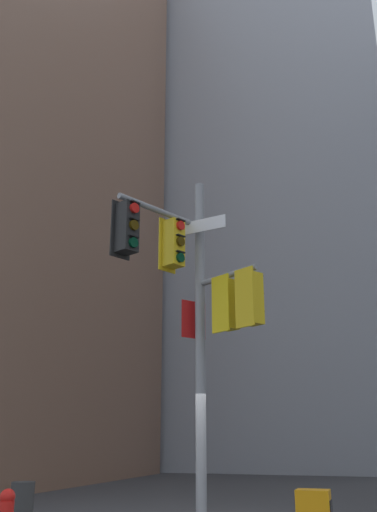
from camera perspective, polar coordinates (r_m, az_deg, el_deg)
building_mid_block at (r=38.89m, az=8.04°, el=3.26°), size 15.65×15.65×31.16m
signal_pole_assembly at (r=11.38m, az=0.78°, el=-4.18°), size 2.68×2.52×7.12m
trash_bin at (r=12.45m, az=-16.54°, el=-22.96°), size 0.46×0.46×0.83m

